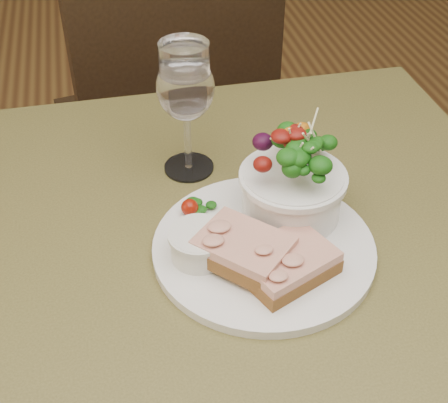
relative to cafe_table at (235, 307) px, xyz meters
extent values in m
cube|color=#44401D|center=(0.00, 0.00, 0.08)|extent=(0.80, 0.80, 0.04)
cylinder|color=black|center=(-0.34, 0.34, -0.29)|extent=(0.05, 0.05, 0.71)
cylinder|color=black|center=(0.34, 0.34, -0.29)|extent=(0.05, 0.05, 0.71)
cube|color=black|center=(-0.01, 0.76, -0.20)|extent=(0.49, 0.49, 0.04)
cube|color=black|center=(0.03, 0.57, 0.03)|extent=(0.42, 0.12, 0.45)
cube|color=black|center=(-0.01, 0.76, -0.42)|extent=(0.42, 0.42, 0.45)
cylinder|color=white|center=(0.03, -0.01, 0.11)|extent=(0.27, 0.27, 0.01)
cube|color=#462E12|center=(0.04, -0.06, 0.12)|extent=(0.12, 0.11, 0.02)
cube|color=beige|center=(0.04, -0.06, 0.14)|extent=(0.12, 0.11, 0.01)
cube|color=#462E12|center=(0.00, -0.04, 0.13)|extent=(0.12, 0.13, 0.02)
cube|color=beige|center=(0.00, -0.04, 0.15)|extent=(0.12, 0.12, 0.01)
cylinder|color=silver|center=(-0.05, -0.01, 0.13)|extent=(0.07, 0.07, 0.04)
cylinder|color=brown|center=(-0.05, -0.01, 0.15)|extent=(0.06, 0.06, 0.01)
cylinder|color=white|center=(0.08, 0.04, 0.14)|extent=(0.12, 0.12, 0.06)
ellipsoid|color=#123E0B|center=(0.08, 0.04, 0.20)|extent=(0.11, 0.11, 0.06)
ellipsoid|color=#123E0B|center=(-0.03, 0.07, 0.12)|extent=(0.04, 0.04, 0.01)
sphere|color=maroon|center=(-0.04, 0.06, 0.12)|extent=(0.02, 0.02, 0.02)
cylinder|color=white|center=(-0.03, 0.18, 0.10)|extent=(0.07, 0.07, 0.00)
cylinder|color=white|center=(-0.03, 0.18, 0.15)|extent=(0.01, 0.01, 0.09)
ellipsoid|color=white|center=(-0.03, 0.18, 0.23)|extent=(0.08, 0.08, 0.09)
camera|label=1|loc=(-0.13, -0.53, 0.62)|focal=50.00mm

